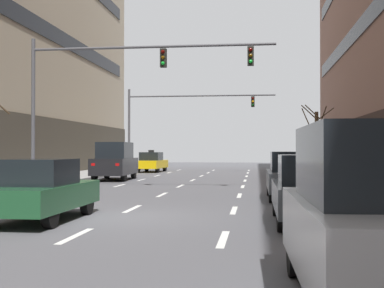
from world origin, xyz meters
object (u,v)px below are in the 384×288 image
(street_tree_2, at_px, (316,139))
(car_driving_2, at_px, (115,161))
(traffic_signal_0, at_px, (115,78))
(car_parked_0, at_px, (376,216))
(car_parked_2, at_px, (294,176))
(traffic_signal_1, at_px, (175,113))
(pedestrian_0, at_px, (359,175))
(car_driving_1, at_px, (41,190))
(car_parked_1, at_px, (313,190))
(taxi_driving_0, at_px, (152,162))

(street_tree_2, bearing_deg, car_driving_2, -156.09)
(traffic_signal_0, relative_size, street_tree_2, 2.40)
(car_parked_0, bearing_deg, traffic_signal_0, 114.83)
(traffic_signal_0, bearing_deg, car_parked_2, -26.52)
(traffic_signal_1, relative_size, street_tree_2, 2.54)
(car_parked_2, bearing_deg, street_tree_2, 80.90)
(pedestrian_0, bearing_deg, car_driving_1, -160.07)
(car_parked_0, bearing_deg, car_parked_1, 90.00)
(car_parked_0, distance_m, car_parked_2, 12.93)
(car_driving_1, bearing_deg, traffic_signal_1, 92.21)
(car_driving_1, distance_m, traffic_signal_0, 11.32)
(car_parked_0, distance_m, traffic_signal_1, 36.20)
(car_driving_1, xyz_separation_m, street_tree_2, (9.43, 22.93, 1.75))
(car_driving_1, distance_m, car_parked_2, 9.43)
(car_parked_1, height_order, pedestrian_0, pedestrian_0)
(car_parked_0, bearing_deg, street_tree_2, 84.88)
(car_driving_1, height_order, car_parked_0, car_parked_0)
(car_parked_2, relative_size, pedestrian_0, 2.86)
(car_parked_0, bearing_deg, car_driving_2, 112.21)
(traffic_signal_0, bearing_deg, street_tree_2, 50.27)
(car_parked_0, distance_m, car_parked_1, 6.64)
(car_parked_2, relative_size, street_tree_2, 0.99)
(pedestrian_0, bearing_deg, car_parked_1, -119.76)
(taxi_driving_0, bearing_deg, traffic_signal_0, -83.66)
(car_parked_1, bearing_deg, car_parked_0, -90.00)
(traffic_signal_0, bearing_deg, car_parked_0, -65.17)
(car_driving_1, height_order, street_tree_2, street_tree_2)
(taxi_driving_0, bearing_deg, street_tree_2, -24.93)
(car_parked_0, bearing_deg, car_parked_2, 90.00)
(taxi_driving_0, xyz_separation_m, traffic_signal_1, (1.89, 0.03, 4.00))
(car_parked_1, relative_size, traffic_signal_1, 0.38)
(taxi_driving_0, height_order, street_tree_2, street_tree_2)
(car_driving_1, relative_size, car_parked_1, 0.93)
(car_driving_1, bearing_deg, traffic_signal_0, 95.33)
(car_driving_2, xyz_separation_m, car_parked_0, (9.73, -23.84, -0.08))
(car_parked_2, bearing_deg, pedestrian_0, -65.26)
(taxi_driving_0, xyz_separation_m, traffic_signal_0, (2.03, -18.29, 4.31))
(traffic_signal_1, xyz_separation_m, street_tree_2, (10.54, -5.80, -2.27))
(traffic_signal_0, xyz_separation_m, street_tree_2, (10.40, 12.51, -2.58))
(car_driving_1, bearing_deg, taxi_driving_0, 95.97)
(car_driving_1, bearing_deg, car_parked_1, 2.04)
(car_parked_2, distance_m, street_tree_2, 16.69)
(taxi_driving_0, bearing_deg, car_parked_1, -70.99)
(street_tree_2, bearing_deg, traffic_signal_0, -129.73)
(pedestrian_0, bearing_deg, car_driving_2, 128.22)
(taxi_driving_0, relative_size, car_driving_1, 1.04)
(car_parked_1, relative_size, street_tree_2, 0.95)
(car_driving_1, xyz_separation_m, pedestrian_0, (8.41, 3.05, 0.30))
(car_driving_1, distance_m, street_tree_2, 24.85)
(car_driving_2, distance_m, car_parked_0, 25.75)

